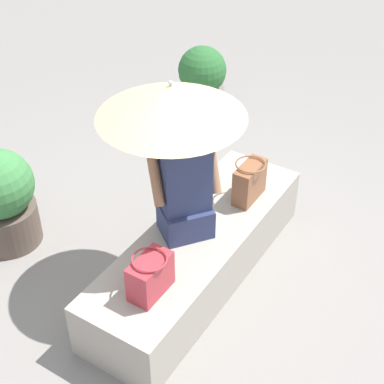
% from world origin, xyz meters
% --- Properties ---
extents(ground_plane, '(14.00, 14.00, 0.00)m').
position_xyz_m(ground_plane, '(0.00, 0.00, 0.00)').
color(ground_plane, gray).
extents(stone_bench, '(2.09, 0.64, 0.43)m').
position_xyz_m(stone_bench, '(0.00, 0.00, 0.22)').
color(stone_bench, '#A8A093').
rests_on(stone_bench, ground).
extents(person_seated, '(0.49, 0.44, 0.90)m').
position_xyz_m(person_seated, '(0.05, -0.08, 0.82)').
color(person_seated, navy).
rests_on(person_seated, stone_bench).
extents(parasol, '(0.94, 0.94, 1.16)m').
position_xyz_m(parasol, '(0.07, -0.16, 1.45)').
color(parasol, '#B7B7BC').
rests_on(parasol, stone_bench).
extents(handbag_black, '(0.30, 0.22, 0.28)m').
position_xyz_m(handbag_black, '(0.64, 0.05, 0.57)').
color(handbag_black, '#B2333D').
rests_on(handbag_black, stone_bench).
extents(tote_bag_canvas, '(0.31, 0.23, 0.31)m').
position_xyz_m(tote_bag_canvas, '(-0.54, 0.11, 0.59)').
color(tote_bag_canvas, brown).
rests_on(tote_bag_canvas, stone_bench).
extents(planter_near, '(0.50, 0.50, 0.80)m').
position_xyz_m(planter_near, '(-2.04, -1.21, 0.41)').
color(planter_near, gray).
rests_on(planter_near, ground).
extents(planter_far, '(0.54, 0.54, 0.82)m').
position_xyz_m(planter_far, '(0.46, -1.49, 0.42)').
color(planter_far, brown).
rests_on(planter_far, ground).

